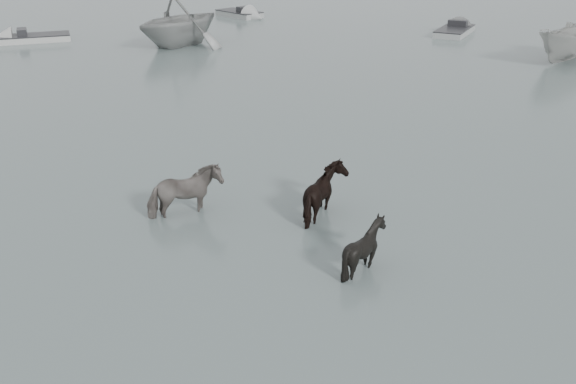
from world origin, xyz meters
name	(u,v)px	position (x,y,z in m)	size (l,w,h in m)	color
ground	(285,247)	(0.00, 0.00, 0.00)	(140.00, 140.00, 0.00)	#4D5B59
pony_pinto	(184,186)	(-2.53, 1.49, 0.76)	(0.82, 1.81, 1.53)	black
pony_dark	(327,188)	(0.92, 1.64, 0.75)	(1.49, 1.27, 1.50)	black
pony_black	(365,241)	(1.70, -0.86, 0.65)	(1.04, 1.17, 1.29)	black
rowboat_trail	(179,17)	(-7.12, 22.87, 1.51)	(4.96, 5.75, 3.03)	#9EA19E
boat_small	(569,42)	(12.80, 19.86, 0.95)	(1.85, 4.91, 1.90)	#A4A4A0
skiff_port	(455,28)	(8.65, 27.12, 0.38)	(5.39, 1.60, 0.75)	#A5A8A6
skiff_outer	(34,35)	(-15.68, 23.56, 0.38)	(5.30, 1.60, 0.75)	beige
skiff_mid	(239,11)	(-5.18, 33.46, 0.38)	(4.71, 1.60, 0.75)	#A1A4A1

